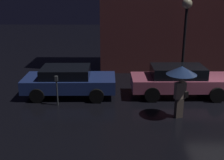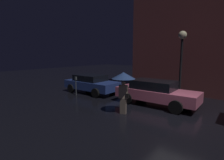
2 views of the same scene
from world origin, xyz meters
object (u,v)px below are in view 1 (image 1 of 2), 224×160
Objects in this scene: parked_car_blue at (69,80)px; parking_meter at (57,87)px; street_lamp_near at (186,19)px; pedestrian_with_umbrella at (181,76)px; parked_car_pink at (180,80)px.

parked_car_blue is 3.24× the size of parking_meter.
parking_meter is at bearing -105.34° from parked_car_blue.
parked_car_blue reaches higher than parking_meter.
parked_car_blue is at bearing -157.93° from street_lamp_near.
pedestrian_with_umbrella is 1.56× the size of parking_meter.
street_lamp_near reaches higher than parked_car_blue.
parked_car_pink is at bearing -0.82° from parked_car_blue.
parked_car_blue is 2.07× the size of pedestrian_with_umbrella.
parking_meter is 7.39m from street_lamp_near.
parking_meter is at bearing 149.68° from pedestrian_with_umbrella.
parked_car_blue is at bearing 179.42° from parked_car_pink.
parked_car_pink is at bearing 59.78° from pedestrian_with_umbrella.
street_lamp_near is at bearing 58.67° from pedestrian_with_umbrella.
pedestrian_with_umbrella is (4.57, -2.33, 0.93)m from parked_car_blue.
street_lamp_near reaches higher than pedestrian_with_umbrella.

